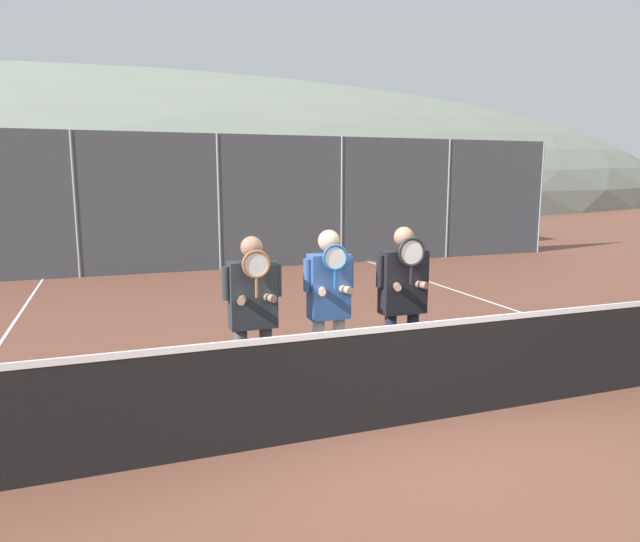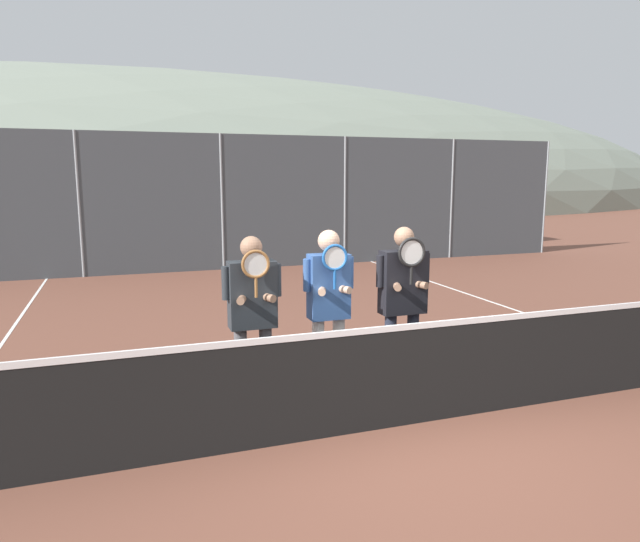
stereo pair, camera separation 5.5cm
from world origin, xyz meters
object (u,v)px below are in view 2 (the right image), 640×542
player_center_right (403,294)px  car_right_of_center (470,216)px  car_center (338,219)px  player_center_left (329,299)px  car_left_of_center (174,226)px  player_leftmost (253,307)px

player_center_right → car_right_of_center: size_ratio=0.44×
car_center → car_right_of_center: bearing=-0.1°
player_center_left → player_center_right: 0.83m
car_left_of_center → car_right_of_center: bearing=0.3°
player_leftmost → player_center_right: size_ratio=0.97×
car_left_of_center → car_right_of_center: 10.42m
car_left_of_center → car_center: (5.30, 0.06, 0.07)m
car_right_of_center → car_center: bearing=179.9°
player_center_right → player_leftmost: bearing=178.6°
player_leftmost → player_center_left: (0.83, 0.04, 0.02)m
player_center_right → player_center_left: bearing=174.5°
player_center_right → car_left_of_center: (-1.34, 12.17, -0.21)m
car_center → player_center_left: bearing=-111.5°
player_center_left → car_center: 13.06m
car_left_of_center → car_center: car_center is taller
car_right_of_center → player_center_right: bearing=-126.6°
player_center_right → car_center: (3.96, 12.23, -0.15)m
car_left_of_center → car_right_of_center: size_ratio=1.09×
player_leftmost → car_left_of_center: player_leftmost is taller
car_right_of_center → car_left_of_center: bearing=-179.7°
player_leftmost → player_center_right: player_center_right is taller
player_center_left → car_right_of_center: car_right_of_center is taller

